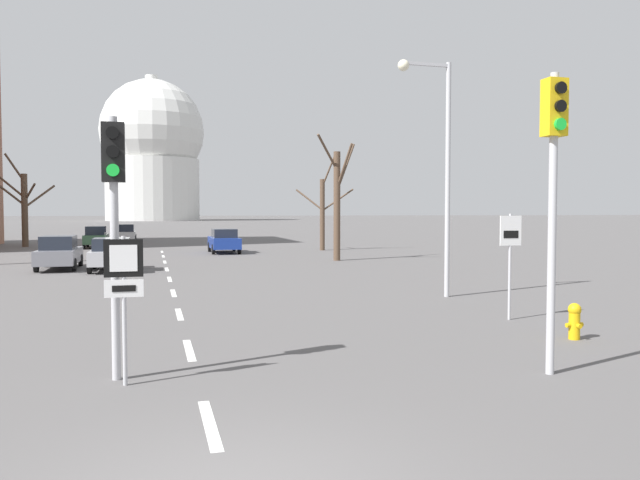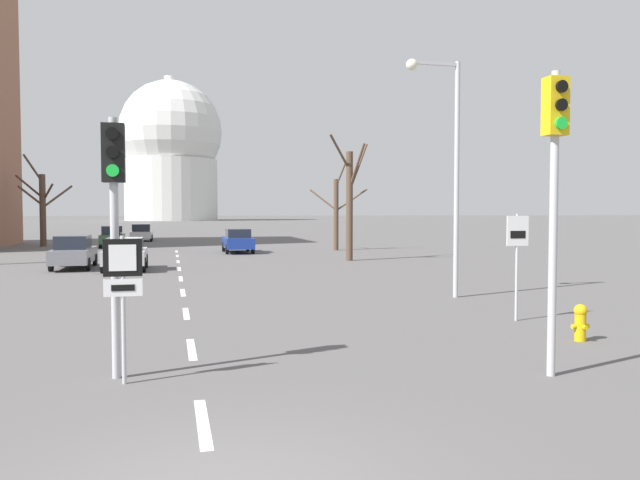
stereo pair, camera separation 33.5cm
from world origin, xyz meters
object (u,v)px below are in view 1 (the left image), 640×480
sedan_near_right (125,233)px  route_sign_post (124,284)px  sedan_far_left (224,241)px  traffic_signal_centre_tall (114,196)px  sedan_mid_centre (112,254)px  fire_hydrant (574,320)px  sedan_far_right (59,252)px  traffic_signal_near_right (553,165)px  speed_limit_sign (510,248)px  street_lamp_right (439,153)px  sedan_near_left (96,237)px

sedan_near_right → route_sign_post: bearing=-87.8°
sedan_far_left → traffic_signal_centre_tall: bearing=-99.6°
sedan_far_left → sedan_mid_centre: bearing=-119.6°
fire_hydrant → sedan_far_right: 24.40m
traffic_signal_near_right → sedan_far_right: 25.51m
speed_limit_sign → sedan_mid_centre: 19.62m
street_lamp_right → sedan_mid_centre: size_ratio=1.94×
traffic_signal_centre_tall → street_lamp_right: bearing=39.0°
fire_hydrant → traffic_signal_centre_tall: bearing=-175.2°
speed_limit_sign → sedan_far_left: speed_limit_sign is taller
sedan_mid_centre → sedan_far_right: 2.95m
route_sign_post → fire_hydrant: bearing=7.4°
fire_hydrant → sedan_near_left: 41.04m
traffic_signal_near_right → sedan_mid_centre: (-8.33, 21.36, -2.75)m
route_sign_post → sedan_far_left: route_sign_post is taller
sedan_near_left → sedan_far_right: 18.37m
fire_hydrant → sedan_far_left: (-4.13, 30.42, 0.39)m
sedan_near_right → street_lamp_right: bearing=-75.0°
sedan_far_right → street_lamp_right: bearing=-46.0°
traffic_signal_near_right → speed_limit_sign: traffic_signal_near_right is taller
speed_limit_sign → traffic_signal_centre_tall: bearing=-160.5°
traffic_signal_centre_tall → sedan_near_right: traffic_signal_centre_tall is taller
sedan_near_right → traffic_signal_centre_tall: bearing=-88.0°
traffic_signal_near_right → route_sign_post: bearing=170.6°
street_lamp_right → traffic_signal_near_right: bearing=-104.4°
sedan_near_right → sedan_far_left: sedan_far_left is taller
sedan_mid_centre → speed_limit_sign: bearing=-57.2°
sedan_mid_centre → traffic_signal_near_right: bearing=-68.7°
speed_limit_sign → fire_hydrant: (-0.00, -2.54, -1.41)m
sedan_far_left → sedan_near_left: bearing=135.8°
traffic_signal_centre_tall → route_sign_post: (0.15, -0.41, -1.40)m
speed_limit_sign → sedan_near_left: speed_limit_sign is taller
sedan_near_left → sedan_far_right: (-0.20, -18.37, -0.02)m
traffic_signal_centre_tall → sedan_far_left: bearing=80.4°
fire_hydrant → sedan_mid_centre: size_ratio=0.20×
street_lamp_right → route_sign_post: bearing=-139.1°
sedan_near_right → sedan_far_left: (7.04, -18.44, 0.02)m
traffic_signal_centre_tall → sedan_far_left: (5.29, 31.21, -2.20)m
traffic_signal_centre_tall → street_lamp_right: (9.51, 7.69, 1.62)m
traffic_signal_near_right → sedan_far_right: bearing=115.3°
fire_hydrant → sedan_far_right: bearing=122.5°
sedan_near_right → sedan_far_right: bearing=-93.9°
traffic_signal_near_right → route_sign_post: (-6.98, 1.16, -1.93)m
fire_hydrant → street_lamp_right: street_lamp_right is taller
traffic_signal_near_right → fire_hydrant: traffic_signal_near_right is taller
traffic_signal_centre_tall → sedan_mid_centre: size_ratio=1.11×
sedan_mid_centre → sedan_far_left: sedan_far_left is taller
sedan_near_left → sedan_far_right: bearing=-90.6°
traffic_signal_near_right → sedan_near_right: bearing=99.8°
route_sign_post → traffic_signal_near_right: bearing=-9.4°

